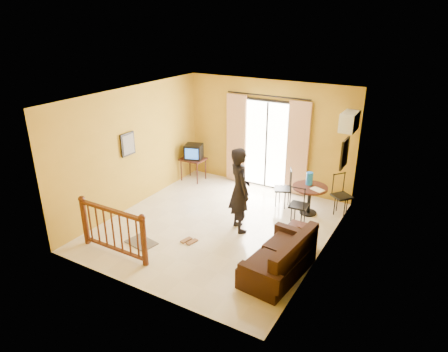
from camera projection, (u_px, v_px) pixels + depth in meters
The scene contains 19 objects.
ground at pixel (218, 226), 8.65m from camera, with size 5.00×5.00×0.00m, color beige.
room_shell at pixel (217, 151), 8.01m from camera, with size 5.00×5.00×5.00m.
balcony_door at pixel (266, 144), 10.15m from camera, with size 2.25×0.14×2.46m.
tv_table at pixel (193, 161), 10.84m from camera, with size 0.63×0.52×0.63m.
television at pixel (194, 152), 10.71m from camera, with size 0.55×0.52×0.40m.
picture_left at pixel (128, 144), 8.93m from camera, with size 0.05×0.42×0.52m.
dining_table at pixel (310, 192), 9.00m from camera, with size 0.79×0.79×0.66m.
water_jug at pixel (309, 179), 9.01m from camera, with size 0.16×0.16×0.29m, color blue.
serving_tray at pixel (317, 190), 8.77m from camera, with size 0.28×0.18×0.02m, color silver.
dining_chairs at pixel (306, 214), 9.13m from camera, with size 1.86×1.44×0.95m.
air_conditioner at pixel (349, 121), 8.43m from camera, with size 0.31×0.60×0.40m.
botanical_print at pixel (344, 153), 8.04m from camera, with size 0.05×0.50×0.60m.
coffee_table at pixel (296, 240), 7.52m from camera, with size 0.56×1.00×0.44m.
bowl at pixel (298, 231), 7.48m from camera, with size 0.21×0.21×0.07m, color brown.
sofa at pixel (281, 261), 6.91m from camera, with size 0.92×1.72×0.79m.
standing_person at pixel (240, 190), 8.18m from camera, with size 0.66×0.43×1.82m, color black.
stair_balustrade at pixel (113, 227), 7.44m from camera, with size 1.63×0.13×1.04m.
doormat at pixel (141, 243), 7.99m from camera, with size 0.60×0.40×0.02m, color #5E574B.
sandals at pixel (189, 241), 8.03m from camera, with size 0.29×0.27×0.03m.
Camera 1 is at (3.92, -6.52, 4.26)m, focal length 32.00 mm.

